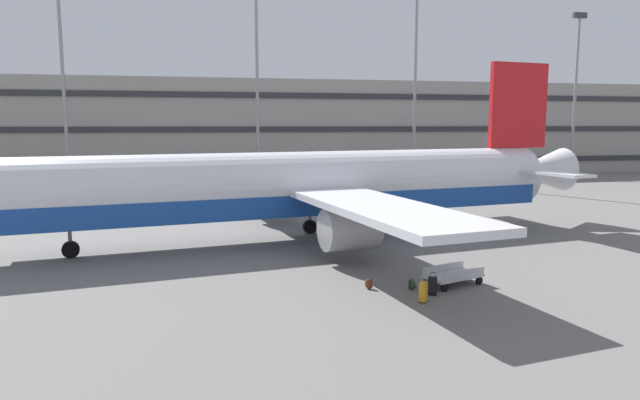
# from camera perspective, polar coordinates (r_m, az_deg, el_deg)

# --- Properties ---
(ground_plane) EXTENTS (600.00, 600.00, 0.00)m
(ground_plane) POSITION_cam_1_polar(r_m,az_deg,el_deg) (36.13, -2.46, -3.64)
(ground_plane) COLOR slate
(terminal_structure) EXTENTS (150.15, 20.49, 12.81)m
(terminal_structure) POSITION_cam_1_polar(r_m,az_deg,el_deg) (82.69, -8.04, 7.15)
(terminal_structure) COLOR gray
(terminal_structure) RESTS_ON ground_plane
(airliner) EXTENTS (40.28, 32.66, 11.31)m
(airliner) POSITION_cam_1_polar(r_m,az_deg,el_deg) (34.49, -1.55, 1.33)
(airliner) COLOR silver
(airliner) RESTS_ON ground_plane
(light_mast_left) EXTENTS (1.80, 0.50, 25.44)m
(light_mast_left) POSITION_cam_1_polar(r_m,az_deg,el_deg) (68.11, -24.64, 13.22)
(light_mast_left) COLOR gray
(light_mast_left) RESTS_ON ground_plane
(light_mast_center_left) EXTENTS (1.80, 0.50, 26.07)m
(light_mast_center_left) POSITION_cam_1_polar(r_m,az_deg,el_deg) (67.00, -6.40, 14.24)
(light_mast_center_left) COLOR gray
(light_mast_center_left) RESTS_ON ground_plane
(light_mast_center_right) EXTENTS (1.80, 0.50, 26.33)m
(light_mast_center_right) POSITION_cam_1_polar(r_m,az_deg,el_deg) (71.58, 9.63, 13.87)
(light_mast_center_right) COLOR gray
(light_mast_center_right) RESTS_ON ground_plane
(light_mast_right) EXTENTS (1.80, 0.50, 21.24)m
(light_mast_right) POSITION_cam_1_polar(r_m,az_deg,el_deg) (82.08, 24.41, 10.66)
(light_mast_right) COLOR gray
(light_mast_right) RESTS_ON ground_plane
(suitcase_purple) EXTENTS (0.42, 0.36, 0.99)m
(suitcase_purple) POSITION_cam_1_polar(r_m,az_deg,el_deg) (24.21, 11.30, -8.46)
(suitcase_purple) COLOR black
(suitcase_purple) RESTS_ON ground_plane
(suitcase_small) EXTENTS (0.44, 0.45, 0.95)m
(suitcase_small) POSITION_cam_1_polar(r_m,az_deg,el_deg) (23.23, 10.39, -9.07)
(suitcase_small) COLOR orange
(suitcase_small) RESTS_ON ground_plane
(backpack_navy) EXTENTS (0.30, 0.33, 0.52)m
(backpack_navy) POSITION_cam_1_polar(r_m,az_deg,el_deg) (24.92, 9.30, -8.42)
(backpack_navy) COLOR #264C26
(backpack_navy) RESTS_ON ground_plane
(backpack_large) EXTENTS (0.41, 0.40, 0.51)m
(backpack_large) POSITION_cam_1_polar(r_m,az_deg,el_deg) (24.77, 4.96, -8.45)
(backpack_large) COLOR #592619
(backpack_large) RESTS_ON ground_plane
(baggage_cart) EXTENTS (3.34, 2.10, 0.82)m
(baggage_cart) POSITION_cam_1_polar(r_m,az_deg,el_deg) (25.89, 13.30, -7.45)
(baggage_cart) COLOR #B7B7BC
(baggage_cart) RESTS_ON ground_plane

